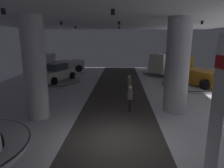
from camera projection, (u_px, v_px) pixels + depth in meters
ground at (115, 141)px, 8.74m from camera, size 24.00×44.00×0.06m
ceiling_with_spotlights at (116, 5)px, 7.49m from camera, size 24.00×44.00×0.39m
column_right at (177, 66)px, 11.76m from camera, size 1.37×1.37×5.50m
column_left at (35, 69)px, 10.72m from camera, size 1.20×1.20×5.50m
display_platform_far_left at (56, 82)px, 19.56m from camera, size 4.69×4.69×0.28m
display_car_far_left at (55, 73)px, 19.39m from camera, size 3.27×4.56×1.71m
display_platform_far_right at (194, 85)px, 18.55m from camera, size 5.68×5.68×0.24m
pickup_truck_far_right at (192, 73)px, 18.58m from camera, size 4.77×5.54×2.30m
display_platform_deep_left at (61, 73)px, 24.88m from camera, size 5.68×5.68×0.25m
pickup_truck_deep_left at (58, 64)px, 24.48m from camera, size 5.56×4.75×2.30m
display_platform_deep_right at (167, 73)px, 24.61m from camera, size 6.01×6.01×0.24m
pickup_truck_deep_right at (166, 65)px, 24.16m from camera, size 5.18×5.28×2.30m
visitor_walking_near at (130, 96)px, 12.13m from camera, size 0.32×0.32×1.59m
visitor_walking_far at (129, 84)px, 15.37m from camera, size 0.32×0.32×1.59m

